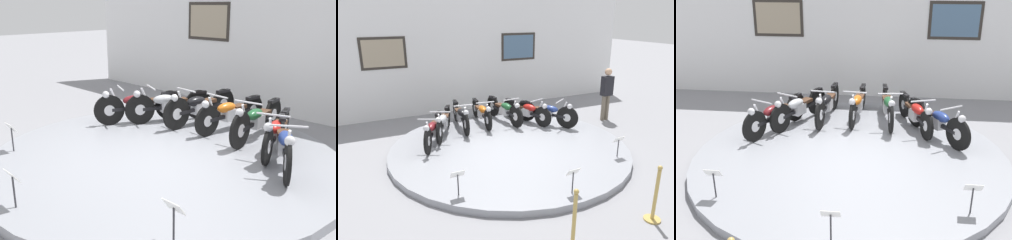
# 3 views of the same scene
# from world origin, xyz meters

# --- Properties ---
(ground_plane) EXTENTS (60.00, 60.00, 0.00)m
(ground_plane) POSITION_xyz_m (0.00, 0.00, 0.00)
(ground_plane) COLOR gray
(display_platform) EXTENTS (5.99, 5.99, 0.15)m
(display_platform) POSITION_xyz_m (0.00, 0.00, 0.07)
(display_platform) COLOR gray
(display_platform) RESTS_ON ground_plane
(back_wall) EXTENTS (14.00, 0.22, 3.94)m
(back_wall) POSITION_xyz_m (0.00, 4.14, 1.97)
(back_wall) COLOR white
(back_wall) RESTS_ON ground_plane
(motorcycle_maroon) EXTENTS (0.91, 1.83, 0.80)m
(motorcycle_maroon) POSITION_xyz_m (-1.73, 0.91, 0.54)
(motorcycle_maroon) COLOR black
(motorcycle_maroon) RESTS_ON display_platform
(motorcycle_silver) EXTENTS (0.90, 1.83, 0.80)m
(motorcycle_silver) POSITION_xyz_m (-1.32, 1.41, 0.54)
(motorcycle_silver) COLOR black
(motorcycle_silver) RESTS_ON display_platform
(motorcycle_black) EXTENTS (0.54, 2.02, 0.81)m
(motorcycle_black) POSITION_xyz_m (-0.70, 1.74, 0.55)
(motorcycle_black) COLOR black
(motorcycle_black) RESTS_ON display_platform
(motorcycle_orange) EXTENTS (0.54, 1.96, 0.79)m
(motorcycle_orange) POSITION_xyz_m (-0.00, 1.85, 0.52)
(motorcycle_orange) COLOR black
(motorcycle_orange) RESTS_ON display_platform
(motorcycle_green) EXTENTS (0.54, 2.02, 0.81)m
(motorcycle_green) POSITION_xyz_m (0.70, 1.74, 0.55)
(motorcycle_green) COLOR black
(motorcycle_green) RESTS_ON display_platform
(motorcycle_red) EXTENTS (0.72, 1.88, 0.78)m
(motorcycle_red) POSITION_xyz_m (1.31, 1.40, 0.52)
(motorcycle_red) COLOR black
(motorcycle_red) RESTS_ON display_platform
(motorcycle_blue) EXTENTS (1.14, 1.71, 0.80)m
(motorcycle_blue) POSITION_xyz_m (1.73, 0.92, 0.54)
(motorcycle_blue) COLOR black
(motorcycle_blue) RESTS_ON display_platform
(info_placard_front_left) EXTENTS (0.26, 0.11, 0.51)m
(info_placard_front_left) POSITION_xyz_m (-1.95, -1.79, 0.51)
(info_placard_front_left) COLOR #333338
(info_placard_front_left) RESTS_ON display_platform
(info_placard_front_centre) EXTENTS (0.26, 0.11, 0.51)m
(info_placard_front_centre) POSITION_xyz_m (0.00, -2.64, 0.51)
(info_placard_front_centre) COLOR #333338
(info_placard_front_centre) RESTS_ON display_platform
(info_placard_front_right) EXTENTS (0.26, 0.11, 0.51)m
(info_placard_front_right) POSITION_xyz_m (1.95, -1.79, 0.51)
(info_placard_front_right) COLOR #333338
(info_placard_front_right) RESTS_ON display_platform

